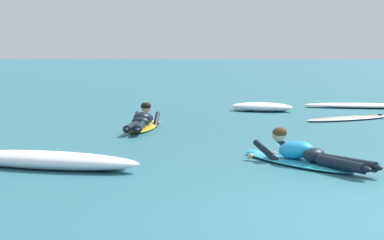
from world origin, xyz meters
The scene contains 7 objects.
ground_plane centered at (0.00, 10.00, 0.00)m, with size 120.00×120.00×0.00m, color #2D6B7A.
surfer_near centered at (-0.56, 3.02, 0.13)m, with size 1.77×2.30×0.55m.
surfer_far centered at (-3.13, 7.17, 0.14)m, with size 0.68×2.49×0.53m.
drifting_surfboard centered at (1.41, 8.83, 0.03)m, with size 2.26×1.53×0.16m.
whitewater_front centered at (-0.35, 10.77, 0.11)m, with size 1.73×1.19×0.23m.
whitewater_mid_left centered at (2.40, 11.69, 0.06)m, with size 3.08×1.19×0.13m.
whitewater_mid_right centered at (-4.13, 2.75, 0.11)m, with size 2.78×1.29×0.24m.
Camera 1 is at (-2.13, -6.50, 1.70)m, focal length 63.94 mm.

